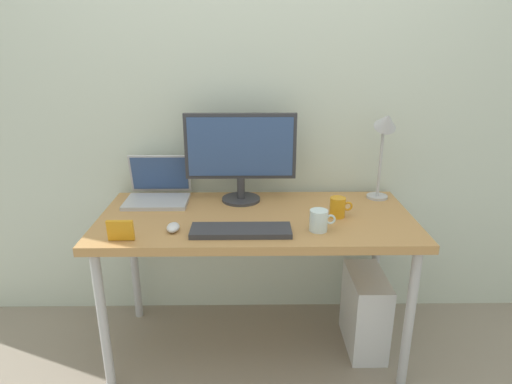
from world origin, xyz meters
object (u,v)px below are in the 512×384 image
at_px(desk_lamp, 385,135).
at_px(mouse, 173,227).
at_px(desk, 256,228).
at_px(monitor, 240,152).
at_px(glass_cup, 319,220).
at_px(keyboard, 241,231).
at_px(computer_tower, 365,311).
at_px(coffee_mug, 338,207).
at_px(photo_frame, 121,230).
at_px(laptop, 158,189).

xyz_separation_m(desk_lamp, mouse, (-1.02, -0.38, -0.33)).
height_order(desk, mouse, mouse).
relative_size(monitor, glass_cup, 4.88).
relative_size(keyboard, computer_tower, 1.05).
relative_size(monitor, mouse, 6.26).
relative_size(coffee_mug, photo_frame, 0.99).
xyz_separation_m(monitor, glass_cup, (0.35, -0.39, -0.21)).
height_order(desk, laptop, laptop).
bearing_deg(monitor, desk_lamp, 0.07).
bearing_deg(computer_tower, desk, 179.89).
bearing_deg(laptop, photo_frame, -96.86).
distance_m(keyboard, photo_frame, 0.51).
xyz_separation_m(laptop, keyboard, (0.44, -0.43, -0.05)).
distance_m(laptop, computer_tower, 1.26).
bearing_deg(computer_tower, mouse, -169.56).
distance_m(coffee_mug, glass_cup, 0.20).
height_order(coffee_mug, photo_frame, coffee_mug).
bearing_deg(desk, mouse, -154.71).
xyz_separation_m(glass_cup, photo_frame, (-0.85, -0.09, -0.00)).
bearing_deg(desk, keyboard, -108.86).
bearing_deg(photo_frame, keyboard, 8.03).
relative_size(mouse, coffee_mug, 0.83).
relative_size(keyboard, mouse, 4.89).
bearing_deg(laptop, glass_cup, -27.15).
distance_m(desk, glass_cup, 0.35).
distance_m(keyboard, mouse, 0.30).
distance_m(desk, coffee_mug, 0.41).
height_order(mouse, glass_cup, glass_cup).
bearing_deg(glass_cup, mouse, 179.69).
xyz_separation_m(desk, desk_lamp, (0.65, 0.21, 0.41)).
bearing_deg(laptop, monitor, -2.15).
xyz_separation_m(monitor, desk_lamp, (0.73, 0.00, 0.08)).
bearing_deg(desk, coffee_mug, -2.71).
bearing_deg(computer_tower, laptop, 168.17).
height_order(desk, monitor, monitor).
bearing_deg(desk_lamp, coffee_mug, -138.89).
bearing_deg(laptop, desk_lamp, -0.76).
bearing_deg(laptop, coffee_mug, -15.16).
bearing_deg(photo_frame, coffee_mug, 14.80).
relative_size(glass_cup, computer_tower, 0.27).
distance_m(mouse, glass_cup, 0.64).
bearing_deg(keyboard, laptop, 136.01).
distance_m(keyboard, computer_tower, 0.87).
relative_size(monitor, laptop, 1.76).
relative_size(desk, glass_cup, 12.99).
distance_m(laptop, coffee_mug, 0.93).
bearing_deg(monitor, coffee_mug, -26.06).
bearing_deg(desk, laptop, 156.19).
bearing_deg(glass_cup, keyboard, -176.11).
bearing_deg(keyboard, desk, 71.14).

